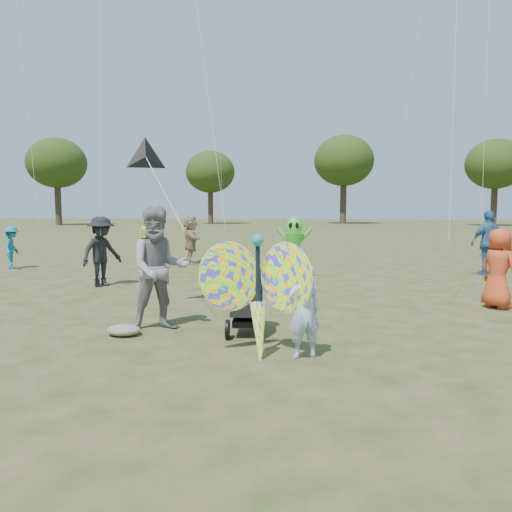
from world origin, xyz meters
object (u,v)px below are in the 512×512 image
(crowd_a, at_px, (499,268))
(butterfly_kite, at_px, (258,294))
(alien_kite, at_px, (294,244))
(crowd_i, at_px, (12,247))
(crowd_b, at_px, (101,252))
(crowd_c, at_px, (489,243))
(child_girl, at_px, (304,311))
(adult_man, at_px, (159,269))
(crowd_d, at_px, (191,239))
(jogging_stroller, at_px, (248,295))
(crowd_g, at_px, (147,233))

(crowd_a, bearing_deg, butterfly_kite, 97.38)
(alien_kite, bearing_deg, crowd_i, 175.59)
(crowd_b, height_order, crowd_c, crowd_c)
(child_girl, xyz_separation_m, adult_man, (-2.42, 1.16, 0.38))
(crowd_a, bearing_deg, crowd_i, 36.66)
(crowd_b, xyz_separation_m, crowd_i, (-4.57, 2.94, -0.18))
(butterfly_kite, relative_size, alien_kite, 1.06)
(adult_man, height_order, crowd_d, adult_man)
(crowd_a, height_order, crowd_d, crowd_d)
(jogging_stroller, distance_m, butterfly_kite, 1.25)
(adult_man, height_order, alien_kite, adult_man)
(adult_man, relative_size, crowd_a, 1.27)
(alien_kite, bearing_deg, jogging_stroller, -91.80)
(jogging_stroller, bearing_deg, adult_man, 173.45)
(crowd_c, relative_size, crowd_d, 1.12)
(child_girl, height_order, crowd_a, crowd_a)
(crowd_c, height_order, crowd_g, crowd_c)
(crowd_i, bearing_deg, butterfly_kite, -150.14)
(crowd_d, relative_size, butterfly_kite, 0.93)
(butterfly_kite, bearing_deg, crowd_d, 111.09)
(adult_man, xyz_separation_m, crowd_i, (-7.59, 7.03, -0.30))
(crowd_i, bearing_deg, crowd_d, -84.52)
(crowd_c, bearing_deg, adult_man, 29.22)
(crowd_i, height_order, alien_kite, alien_kite)
(crowd_c, bearing_deg, crowd_d, -27.55)
(crowd_a, distance_m, crowd_c, 5.25)
(adult_man, relative_size, crowd_i, 1.43)
(child_girl, distance_m, crowd_g, 17.80)
(crowd_b, relative_size, crowd_d, 1.03)
(adult_man, distance_m, jogging_stroller, 1.51)
(crowd_a, bearing_deg, adult_man, 78.79)
(adult_man, distance_m, butterfly_kite, 2.17)
(crowd_i, bearing_deg, jogging_stroller, -146.88)
(crowd_d, height_order, butterfly_kite, crowd_d)
(crowd_d, relative_size, alien_kite, 0.99)
(crowd_d, xyz_separation_m, crowd_i, (-5.30, -2.42, -0.16))
(crowd_d, distance_m, jogging_stroller, 10.17)
(crowd_c, distance_m, alien_kite, 5.80)
(crowd_d, bearing_deg, alien_kite, -149.52)
(butterfly_kite, bearing_deg, jogging_stroller, 106.72)
(crowd_d, distance_m, alien_kite, 5.04)
(child_girl, bearing_deg, butterfly_kite, -24.71)
(butterfly_kite, bearing_deg, crowd_c, 58.97)
(crowd_d, distance_m, butterfly_kite, 11.39)
(crowd_a, xyz_separation_m, crowd_c, (1.25, 5.10, 0.17))
(crowd_d, bearing_deg, crowd_i, 93.40)
(child_girl, height_order, adult_man, adult_man)
(crowd_c, xyz_separation_m, crowd_i, (-14.84, -0.82, -0.26))
(butterfly_kite, distance_m, alien_kite, 7.50)
(crowd_a, bearing_deg, jogging_stroller, 85.45)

